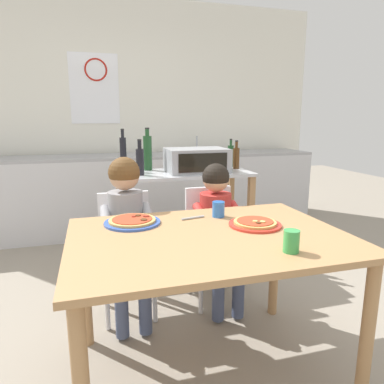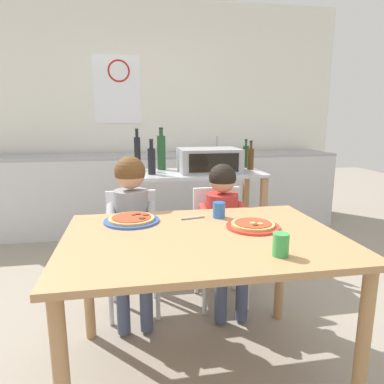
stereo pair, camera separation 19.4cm
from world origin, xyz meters
TOP-DOWN VIEW (x-y plane):
  - ground_plane at (0.00, 1.15)m, footprint 11.52×11.52m
  - back_wall_tiled at (-0.00, 2.94)m, footprint 4.68×0.14m
  - kitchen_counter at (0.00, 2.53)m, footprint 4.21×0.60m
  - kitchen_island_cart at (0.21, 1.28)m, footprint 1.13×0.52m
  - toaster_oven at (0.32, 1.28)m, footprint 0.50×0.37m
  - bottle_dark_olive_oil at (-0.16, 1.22)m, footprint 0.06×0.06m
  - bottle_squat_spirits at (-0.06, 1.48)m, footprint 0.07×0.07m
  - bottle_brown_beer at (0.71, 1.35)m, footprint 0.06×0.06m
  - bottle_clear_vinegar at (-0.27, 1.50)m, footprint 0.05×0.05m
  - bottle_slim_sauce at (0.71, 1.47)m, footprint 0.06×0.06m
  - dining_table at (0.00, 0.00)m, footprint 1.33×0.95m
  - dining_chair_left at (-0.34, 0.73)m, footprint 0.36×0.36m
  - dining_chair_right at (0.28, 0.74)m, footprint 0.36×0.36m
  - child_in_grey_shirt at (-0.34, 0.61)m, footprint 0.32×0.42m
  - child_in_red_shirt at (0.28, 0.62)m, footprint 0.32×0.42m
  - pizza_plate_blue_rimmed at (-0.34, 0.28)m, footprint 0.30×0.30m
  - pizza_plate_red_rimmed at (0.28, 0.07)m, footprint 0.27×0.27m
  - drinking_cup_green at (0.26, -0.31)m, footprint 0.07×0.07m
  - drinking_cup_blue at (0.15, 0.28)m, footprint 0.07×0.07m
  - serving_spoon at (-0.00, 0.28)m, footprint 0.14×0.04m

SIDE VIEW (x-z plane):
  - ground_plane at x=0.00m, z-range 0.00..0.00m
  - kitchen_counter at x=0.00m, z-range -0.10..1.00m
  - dining_chair_left at x=-0.34m, z-range 0.07..0.89m
  - dining_chair_right at x=0.28m, z-range 0.07..0.89m
  - kitchen_island_cart at x=0.21m, z-range 0.15..1.01m
  - child_in_red_shirt at x=0.28m, z-range 0.15..1.14m
  - dining_table at x=0.00m, z-range 0.28..1.04m
  - child_in_grey_shirt at x=-0.34m, z-range 0.16..1.22m
  - serving_spoon at x=0.00m, z-range 0.76..0.77m
  - pizza_plate_red_rimmed at x=0.28m, z-range 0.75..0.79m
  - pizza_plate_blue_rimmed at x=-0.34m, z-range 0.75..0.79m
  - drinking_cup_blue at x=0.15m, z-range 0.76..0.85m
  - drinking_cup_green at x=0.26m, z-range 0.76..0.85m
  - toaster_oven at x=0.32m, z-range 0.87..1.06m
  - bottle_brown_beer at x=0.71m, z-range 0.84..1.10m
  - bottle_slim_sauce at x=0.71m, z-range 0.84..1.10m
  - bottle_dark_olive_oil at x=-0.16m, z-range 0.84..1.13m
  - bottle_clear_vinegar at x=-0.27m, z-range 0.84..1.20m
  - bottle_squat_spirits at x=-0.06m, z-range 0.84..1.21m
  - back_wall_tiled at x=0.00m, z-range 0.00..2.70m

